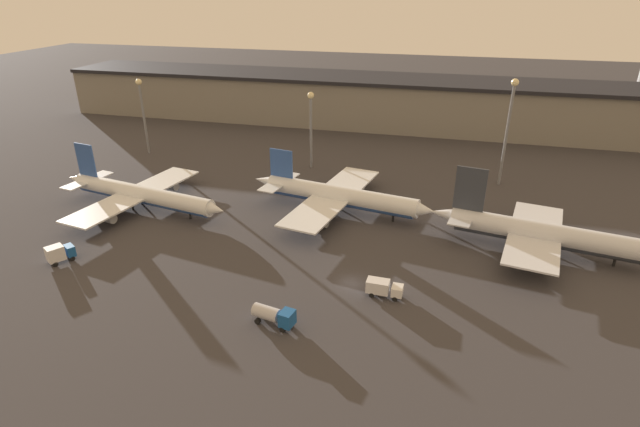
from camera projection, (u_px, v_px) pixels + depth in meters
name	position (u px, v px, depth m)	size (l,w,h in m)	color
ground	(351.00, 283.00, 86.76)	(600.00, 600.00, 0.00)	#383538
terminal_building	(411.00, 103.00, 175.72)	(256.51, 26.17, 17.01)	gray
airplane_0	(140.00, 194.00, 114.04)	(45.68, 36.94, 13.32)	white
airplane_1	(338.00, 196.00, 112.51)	(43.89, 38.84, 12.57)	white
airplane_2	(542.00, 234.00, 95.24)	(43.80, 30.29, 15.06)	silver
service_vehicle_0	(274.00, 315.00, 75.58)	(7.06, 3.56, 3.09)	#195199
service_vehicle_1	(59.00, 253.00, 92.51)	(4.50, 5.26, 3.42)	#195199
service_vehicle_2	(383.00, 288.00, 82.55)	(6.12, 2.51, 2.85)	white
lamp_post_0	(142.00, 106.00, 146.08)	(1.80, 1.80, 22.22)	slate
lamp_post_1	(311.00, 119.00, 134.63)	(1.80, 1.80, 21.07)	slate
lamp_post_2	(509.00, 120.00, 121.81)	(1.80, 1.80, 26.77)	slate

